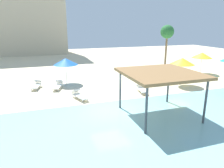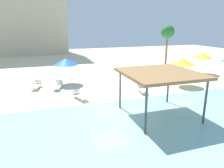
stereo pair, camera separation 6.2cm
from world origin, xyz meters
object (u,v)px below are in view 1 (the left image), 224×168
shade_pavilion (161,75)px  beach_umbrella_yellow_3 (202,55)px  beach_umbrella_yellow_2 (182,61)px  lounge_chair_3 (37,85)px  beach_umbrella_blue_1 (66,62)px  lounge_chair_5 (172,72)px  lounge_chair_1 (79,95)px  lounge_chair_0 (58,85)px  lounge_chair_4 (142,88)px  palm_tree_0 (167,33)px

shade_pavilion → beach_umbrella_yellow_3: shade_pavilion is taller
beach_umbrella_yellow_2 → lounge_chair_3: 14.33m
beach_umbrella_blue_1 → lounge_chair_5: beach_umbrella_blue_1 is taller
beach_umbrella_yellow_2 → lounge_chair_1: bearing=-175.0°
shade_pavilion → lounge_chair_0: shade_pavilion is taller
lounge_chair_4 → lounge_chair_3: bearing=-106.4°
beach_umbrella_yellow_2 → palm_tree_0: palm_tree_0 is taller
shade_pavilion → lounge_chair_3: 12.30m
beach_umbrella_yellow_2 → palm_tree_0: size_ratio=0.47×
beach_umbrella_yellow_3 → palm_tree_0: palm_tree_0 is taller
shade_pavilion → lounge_chair_5: size_ratio=2.42×
lounge_chair_0 → palm_tree_0: palm_tree_0 is taller
beach_umbrella_yellow_3 → lounge_chair_5: (-3.83, 0.36, -1.93)m
shade_pavilion → palm_tree_0: (10.11, 15.12, 1.98)m
lounge_chair_1 → lounge_chair_4: bearing=71.7°
beach_umbrella_blue_1 → beach_umbrella_yellow_2: beach_umbrella_yellow_2 is taller
lounge_chair_0 → lounge_chair_1: size_ratio=1.00×
lounge_chair_4 → lounge_chair_5: 8.13m
beach_umbrella_yellow_2 → lounge_chair_1: beach_umbrella_yellow_2 is taller
palm_tree_0 → lounge_chair_4: bearing=-131.1°
beach_umbrella_blue_1 → lounge_chair_3: bearing=-164.9°
beach_umbrella_yellow_3 → lounge_chair_0: beach_umbrella_yellow_3 is taller
palm_tree_0 → lounge_chair_1: bearing=-144.9°
beach_umbrella_yellow_2 → beach_umbrella_yellow_3: beach_umbrella_yellow_2 is taller
shade_pavilion → beach_umbrella_yellow_2: 8.38m
lounge_chair_0 → lounge_chair_5: 13.67m
beach_umbrella_blue_1 → lounge_chair_1: size_ratio=1.32×
lounge_chair_3 → palm_tree_0: bearing=122.4°
beach_umbrella_yellow_2 → lounge_chair_5: beach_umbrella_yellow_2 is taller
lounge_chair_3 → palm_tree_0: size_ratio=0.34×
lounge_chair_0 → beach_umbrella_blue_1: bearing=165.2°
shade_pavilion → lounge_chair_4: (1.25, 4.98, -2.48)m
lounge_chair_1 → beach_umbrella_yellow_2: bearing=76.1°
lounge_chair_3 → lounge_chair_1: bearing=51.9°
lounge_chair_5 → beach_umbrella_blue_1: bearing=-58.1°
beach_umbrella_yellow_3 → lounge_chair_4: size_ratio=1.32×
lounge_chair_5 → beach_umbrella_yellow_2: bearing=9.1°
shade_pavilion → beach_umbrella_yellow_3: bearing=39.2°
palm_tree_0 → beach_umbrella_yellow_3: bearing=-75.1°
beach_umbrella_yellow_2 → lounge_chair_4: (-4.76, -0.85, -2.08)m
beach_umbrella_blue_1 → lounge_chair_4: size_ratio=1.33×
beach_umbrella_yellow_2 → beach_umbrella_blue_1: bearing=158.8°
shade_pavilion → beach_umbrella_blue_1: bearing=115.6°
beach_umbrella_blue_1 → lounge_chair_3: (-2.94, -0.79, -1.95)m
lounge_chair_0 → palm_tree_0: bearing=130.8°
beach_umbrella_yellow_2 → beach_umbrella_yellow_3: 6.68m
beach_umbrella_blue_1 → beach_umbrella_yellow_2: (10.82, -4.20, 0.13)m
lounge_chair_4 → palm_tree_0: bearing=147.7°
lounge_chair_4 → palm_tree_0: size_ratio=0.34×
beach_umbrella_blue_1 → lounge_chair_4: (6.06, -5.04, -1.95)m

